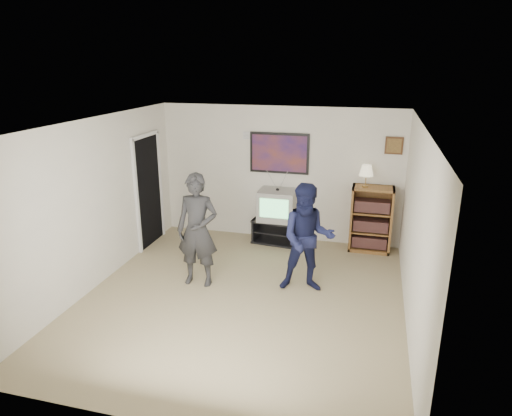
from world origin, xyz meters
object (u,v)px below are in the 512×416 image
at_px(media_stand, 278,231).
at_px(person_short, 307,238).
at_px(bookshelf, 371,219).
at_px(person_tall, 197,230).
at_px(crt_television, 277,205).

xyz_separation_m(media_stand, person_short, (0.80, -1.71, 0.59)).
bearing_deg(bookshelf, person_tall, -141.68).
height_order(media_stand, person_short, person_short).
bearing_deg(media_stand, person_short, -59.04).
bearing_deg(media_stand, bookshelf, 7.68).
distance_m(media_stand, person_short, 1.98).
bearing_deg(person_tall, person_short, 5.19).
relative_size(media_stand, crt_television, 1.42).
height_order(media_stand, bookshelf, bookshelf).
distance_m(media_stand, person_tall, 2.18).
relative_size(crt_television, person_tall, 0.39).
xyz_separation_m(bookshelf, person_short, (-0.88, -1.76, 0.23)).
distance_m(crt_television, person_tall, 2.09).
bearing_deg(media_stand, crt_television, -174.03).
distance_m(bookshelf, person_short, 1.98).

